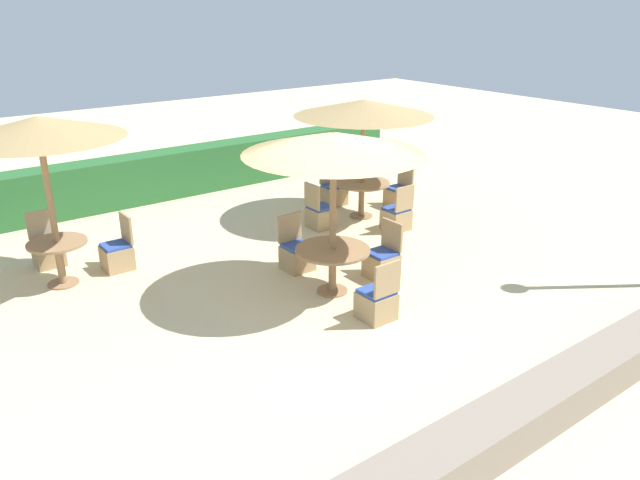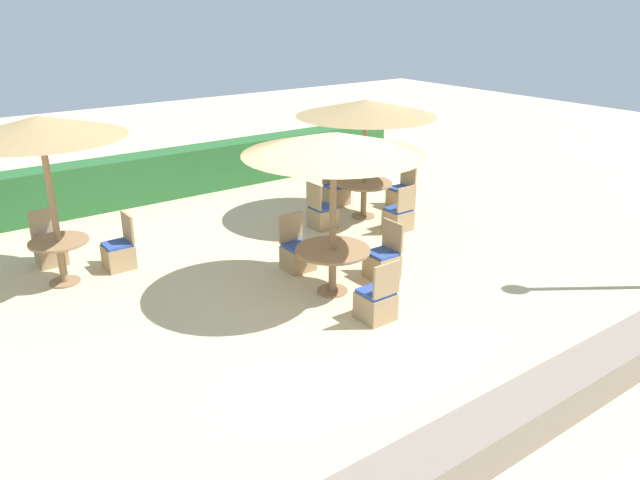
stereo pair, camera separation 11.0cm
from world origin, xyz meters
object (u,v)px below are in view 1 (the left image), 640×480
Objects in this scene: patio_chair_center_south at (377,302)px; patio_chair_center_north at (297,255)px; patio_chair_back_left_north at (48,251)px; patio_chair_back_right_west at (320,215)px; patio_chair_back_left_east at (118,254)px; patio_chair_back_right_north at (333,193)px; round_table_back_right at (362,189)px; parasol_back_left at (38,128)px; round_table_back_left at (59,253)px; patio_chair_center_east at (382,262)px; round_table_center at (333,257)px; parasol_back_right at (364,108)px; parasol_center at (333,144)px; patio_chair_back_right_south at (397,217)px; patio_chair_back_right_east at (398,195)px.

patio_chair_center_south is 2.13m from patio_chair_center_north.
patio_chair_back_left_north is 1.00× the size of patio_chair_back_right_west.
patio_chair_back_left_east and patio_chair_center_north have the same top height.
patio_chair_back_right_north is at bearing 58.45° from patio_chair_center_south.
patio_chair_back_left_east reaches higher than round_table_back_right.
parasol_back_left is at bearing -27.93° from patio_chair_center_north.
round_table_back_right is at bearing -3.44° from round_table_back_left.
patio_chair_back_left_east and patio_chair_center_east have the same top height.
round_table_back_left reaches higher than round_table_center.
round_table_center is at bearing -137.63° from parasol_back_right.
patio_chair_back_left_north is 5.78m from patio_chair_center_south.
patio_chair_back_right_west is at bearing -13.64° from patio_chair_center_east.
patio_chair_center_east is 1.00× the size of patio_chair_back_right_west.
patio_chair_back_right_west is at bearing 56.76° from round_table_center.
patio_chair_center_north is (3.33, -1.77, -2.25)m from parasol_back_left.
patio_chair_back_right_west is (4.82, -1.31, 0.00)m from patio_chair_back_left_north.
patio_chair_center_south is 5.32m from patio_chair_back_right_north.
round_table_back_left is 0.98× the size of patio_chair_back_right_west.
parasol_center is (2.33, -2.87, 2.07)m from patio_chair_back_left_east.
round_table_back_right is 1.06m from patio_chair_back_right_north.
patio_chair_center_south is at bearing 134.71° from patio_chair_center_east.
patio_chair_back_right_west is (-1.14, 1.00, 0.00)m from patio_chair_back_right_south.
patio_chair_center_east is at bearing -139.50° from patio_chair_back_right_south.
patio_chair_back_left_east is 1.00× the size of patio_chair_back_right_east.
round_table_back_left is 5.06m from patio_chair_center_south.
patio_chair_back_left_east and patio_chair_back_right_east have the same top height.
patio_chair_center_north is (0.06, 1.05, -0.32)m from round_table_center.
patio_chair_back_left_north and patio_chair_center_south have the same top height.
parasol_back_left is 2.43m from patio_chair_back_left_north.
parasol_back_left reaches higher than patio_chair_back_right_south.
round_table_center is 1.23× the size of patio_chair_center_south.
patio_chair_center_south is 1.00× the size of patio_chair_back_right_west.
patio_chair_back_left_east is 0.35× the size of parasol_center.
patio_chair_back_right_west is at bearing -4.44° from round_table_back_left.
parasol_center is 4.96m from patio_chair_back_right_east.
parasol_center is at bearing -152.32° from patio_chair_back_right_south.
patio_chair_back_left_east is at bearing 175.26° from parasol_back_right.
patio_chair_back_left_east is at bearing 120.14° from patio_chair_center_south.
patio_chair_back_right_east is (6.10, -0.41, 0.00)m from patio_chair_back_left_east.
parasol_center reaches higher than parasol_back_right.
patio_chair_back_right_north is (6.01, 0.65, -2.25)m from parasol_back_left.
parasol_back_right is (2.63, 1.41, 1.99)m from patio_chair_center_north.
parasol_back_left reaches higher than patio_chair_back_right_north.
patio_chair_center_east is (4.26, -2.87, -0.28)m from round_table_back_left.
parasol_center is 2.31× the size of round_table_back_right.
parasol_back_left reaches higher than round_table_back_left.
patio_chair_back_right_west is (0.60, 2.49, 0.00)m from patio_chair_center_east.
parasol_back_right is 2.24m from patio_chair_back_right_south.
patio_chair_back_right_north reaches higher than round_table_center.
patio_chair_back_right_south is (6.00, -1.38, -0.28)m from round_table_back_left.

